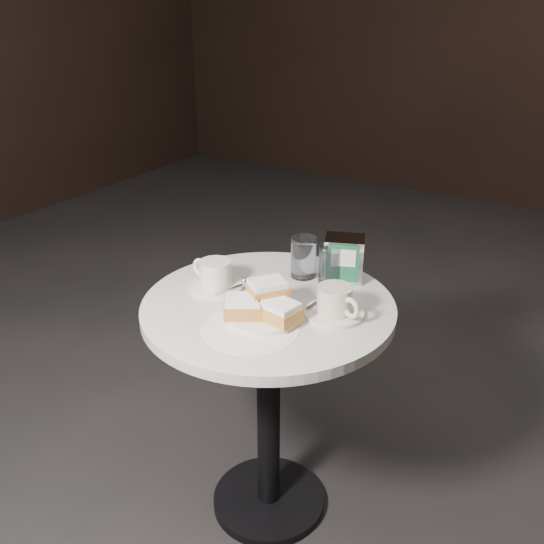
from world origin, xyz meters
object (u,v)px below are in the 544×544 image
at_px(coffee_cup_left, 215,276).
at_px(water_glass_right, 331,265).
at_px(coffee_cup_right, 335,303).
at_px(water_glass_left, 304,258).
at_px(napkin_dispenser, 344,258).
at_px(cafe_table, 268,363).
at_px(beignet_plate, 263,307).

xyz_separation_m(coffee_cup_left, water_glass_right, (0.27, 0.20, 0.02)).
relative_size(coffee_cup_right, water_glass_left, 1.67).
bearing_deg(water_glass_left, napkin_dispenser, 21.75).
bearing_deg(napkin_dispenser, cafe_table, -136.27).
height_order(beignet_plate, coffee_cup_right, beignet_plate).
xyz_separation_m(beignet_plate, coffee_cup_right, (0.15, 0.11, 0.00)).
bearing_deg(coffee_cup_left, coffee_cup_right, 10.90).
height_order(coffee_cup_right, water_glass_right, water_glass_right).
bearing_deg(water_glass_right, coffee_cup_left, -142.50).
bearing_deg(cafe_table, beignet_plate, -66.23).
bearing_deg(water_glass_right, water_glass_left, -176.22).
bearing_deg(coffee_cup_right, napkin_dispenser, 130.08).
bearing_deg(beignet_plate, coffee_cup_right, 36.81).
bearing_deg(napkin_dispenser, coffee_cup_right, -92.05).
xyz_separation_m(cafe_table, coffee_cup_right, (0.19, 0.03, 0.23)).
relative_size(coffee_cup_right, napkin_dispenser, 1.49).
xyz_separation_m(cafe_table, water_glass_right, (0.09, 0.21, 0.25)).
xyz_separation_m(coffee_cup_left, napkin_dispenser, (0.29, 0.24, 0.03)).
height_order(beignet_plate, coffee_cup_left, beignet_plate).
distance_m(cafe_table, coffee_cup_right, 0.30).
height_order(water_glass_left, water_glass_right, water_glass_left).
xyz_separation_m(cafe_table, water_glass_left, (0.00, 0.20, 0.26)).
xyz_separation_m(beignet_plate, napkin_dispenser, (0.07, 0.33, 0.03)).
distance_m(cafe_table, water_glass_right, 0.34).
height_order(beignet_plate, water_glass_left, water_glass_left).
xyz_separation_m(beignet_plate, water_glass_left, (-0.04, 0.28, 0.02)).
relative_size(coffee_cup_left, water_glass_right, 1.52).
distance_m(coffee_cup_right, napkin_dispenser, 0.23).
relative_size(beignet_plate, coffee_cup_left, 1.35).
bearing_deg(napkin_dispenser, water_glass_right, -142.60).
bearing_deg(coffee_cup_right, water_glass_right, 139.97).
xyz_separation_m(beignet_plate, coffee_cup_left, (-0.22, 0.08, 0.00)).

